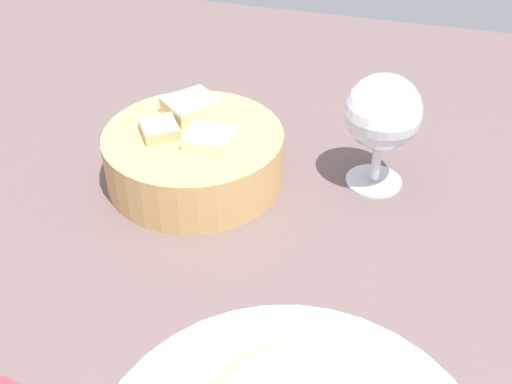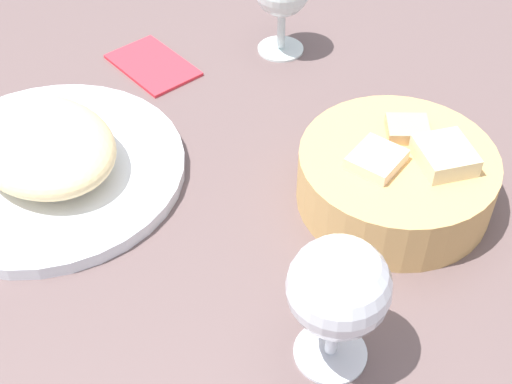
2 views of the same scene
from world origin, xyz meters
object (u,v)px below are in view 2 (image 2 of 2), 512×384
at_px(plate, 49,170).
at_px(folded_napkin, 153,64).
at_px(bread_basket, 397,177).
at_px(wine_glass_near, 338,291).

height_order(plate, folded_napkin, plate).
distance_m(plate, bread_basket, 0.35).
bearing_deg(folded_napkin, plate, 115.80).
xyz_separation_m(plate, folded_napkin, (-0.05, 0.20, -0.00)).
relative_size(plate, bread_basket, 1.46).
bearing_deg(plate, bread_basket, 31.00).
distance_m(bread_basket, folded_napkin, 0.35).
bearing_deg(bread_basket, wine_glass_near, -76.19).
height_order(bread_basket, folded_napkin, bread_basket).
bearing_deg(wine_glass_near, bread_basket, 103.81).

